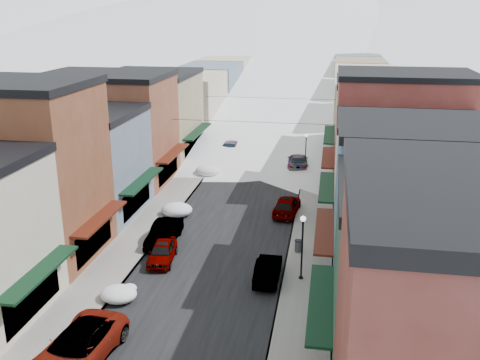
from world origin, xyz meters
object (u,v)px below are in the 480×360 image
at_px(car_white_suv, 77,348).
at_px(car_green_sedan, 268,269).
at_px(streetlamp_near, 302,240).
at_px(car_dark_hatch, 164,233).
at_px(trash_can, 298,246).
at_px(car_silver_sedan, 162,252).

height_order(car_white_suv, car_green_sedan, car_white_suv).
height_order(car_white_suv, streetlamp_near, streetlamp_near).
xyz_separation_m(car_dark_hatch, trash_can, (10.08, -0.15, -0.20)).
xyz_separation_m(car_green_sedan, trash_can, (1.69, 4.21, -0.11)).
bearing_deg(car_silver_sedan, streetlamp_near, -13.32).
bearing_deg(streetlamp_near, car_silver_sedan, 173.16).
distance_m(car_dark_hatch, streetlamp_near, 11.51).
height_order(car_white_suv, car_dark_hatch, car_white_suv).
bearing_deg(car_silver_sedan, car_green_sedan, -16.87).
bearing_deg(car_green_sedan, car_silver_sedan, -10.87).
distance_m(car_silver_sedan, trash_can, 9.70).
distance_m(car_silver_sedan, streetlamp_near, 10.05).
height_order(car_white_suv, car_silver_sedan, car_white_suv).
bearing_deg(streetlamp_near, car_dark_hatch, 158.56).
height_order(trash_can, streetlamp_near, streetlamp_near).
bearing_deg(car_green_sedan, car_dark_hatch, -27.96).
relative_size(car_silver_sedan, car_dark_hatch, 0.85).
relative_size(car_white_suv, trash_can, 7.08).
height_order(car_dark_hatch, car_green_sedan, car_dark_hatch).
bearing_deg(car_dark_hatch, car_white_suv, -89.16).
xyz_separation_m(car_dark_hatch, car_green_sedan, (8.39, -4.36, -0.09)).
bearing_deg(trash_can, car_dark_hatch, 179.13).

